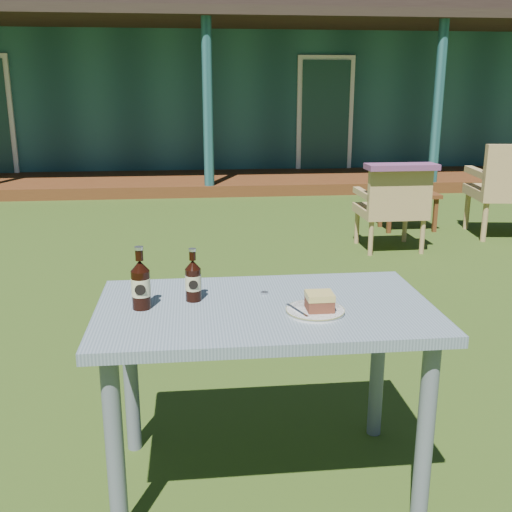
{
  "coord_description": "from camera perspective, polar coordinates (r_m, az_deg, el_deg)",
  "views": [
    {
      "loc": [
        -0.25,
        -3.6,
        1.47
      ],
      "look_at": [
        0.0,
        -1.3,
        0.82
      ],
      "focal_mm": 42.0,
      "sensor_mm": 36.0,
      "label": 1
    }
  ],
  "objects": [
    {
      "name": "side_table",
      "position": [
        6.63,
        14.31,
        5.36
      ],
      "size": [
        0.6,
        0.4,
        0.4
      ],
      "color": "#552C14",
      "rests_on": "ground"
    },
    {
      "name": "fork",
      "position": [
        2.06,
        3.94,
        -5.19
      ],
      "size": [
        0.06,
        0.14,
        0.0
      ],
      "primitive_type": "cube",
      "rotation": [
        0.0,
        0.0,
        0.36
      ],
      "color": "silver",
      "rests_on": "plate"
    },
    {
      "name": "cola_bottle_near",
      "position": [
        2.18,
        -6.0,
        -2.28
      ],
      "size": [
        0.06,
        0.06,
        0.2
      ],
      "color": "black",
      "rests_on": "cafe_table"
    },
    {
      "name": "cake_slice",
      "position": [
        2.07,
        6.07,
        -4.3
      ],
      "size": [
        0.09,
        0.09,
        0.06
      ],
      "color": "#5A2C1D",
      "rests_on": "plate"
    },
    {
      "name": "ground",
      "position": [
        3.89,
        -2.07,
        -6.52
      ],
      "size": [
        80.0,
        80.0,
        0.0
      ],
      "primitive_type": "plane",
      "color": "#334916"
    },
    {
      "name": "cola_bottle_far",
      "position": [
        2.13,
        -10.92,
        -2.64
      ],
      "size": [
        0.07,
        0.07,
        0.22
      ],
      "color": "black",
      "rests_on": "cafe_table"
    },
    {
      "name": "pavilion",
      "position": [
        12.99,
        -5.28,
        16.17
      ],
      "size": [
        15.8,
        8.3,
        3.45
      ],
      "color": "#1C484B",
      "rests_on": "ground"
    },
    {
      "name": "bottle_cap",
      "position": [
        2.26,
        0.81,
        -3.54
      ],
      "size": [
        0.03,
        0.03,
        0.01
      ],
      "primitive_type": "cylinder",
      "color": "silver",
      "rests_on": "cafe_table"
    },
    {
      "name": "plate",
      "position": [
        2.08,
        5.65,
        -5.22
      ],
      "size": [
        0.2,
        0.2,
        0.01
      ],
      "color": "silver",
      "rests_on": "cafe_table"
    },
    {
      "name": "armchair_left",
      "position": [
        5.69,
        12.93,
        4.82
      ],
      "size": [
        0.58,
        0.55,
        0.78
      ],
      "color": "#A68753",
      "rests_on": "ground"
    },
    {
      "name": "floral_throw",
      "position": [
        5.49,
        13.71,
        8.27
      ],
      "size": [
        0.63,
        0.23,
        0.05
      ],
      "primitive_type": "cube",
      "rotation": [
        0.0,
        0.0,
        3.15
      ],
      "color": "#67365C",
      "rests_on": "armchair_left"
    },
    {
      "name": "cafe_table",
      "position": [
        2.19,
        0.85,
        -7.2
      ],
      "size": [
        1.2,
        0.7,
        0.72
      ],
      "color": "slate",
      "rests_on": "ground"
    },
    {
      "name": "armchair_right",
      "position": [
        6.57,
        23.19,
        6.24
      ],
      "size": [
        0.79,
        0.75,
        0.96
      ],
      "color": "#A68753",
      "rests_on": "ground"
    }
  ]
}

